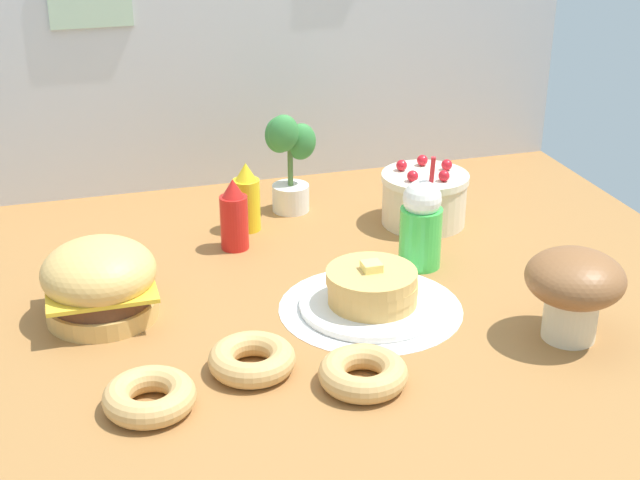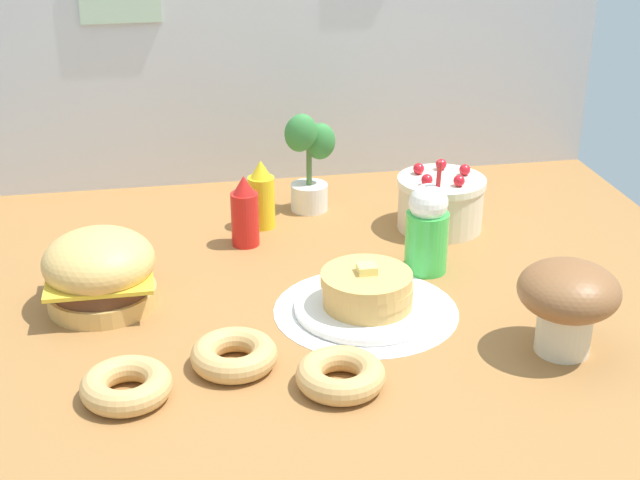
{
  "view_description": "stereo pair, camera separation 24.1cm",
  "coord_description": "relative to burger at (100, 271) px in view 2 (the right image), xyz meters",
  "views": [
    {
      "loc": [
        -0.58,
        -2.1,
        1.17
      ],
      "look_at": [
        0.06,
        0.06,
        0.15
      ],
      "focal_mm": 51.63,
      "sensor_mm": 36.0,
      "label": 1
    },
    {
      "loc": [
        -0.34,
        -2.16,
        1.17
      ],
      "look_at": [
        0.06,
        0.06,
        0.15
      ],
      "focal_mm": 51.63,
      "sensor_mm": 36.0,
      "label": 2
    }
  ],
  "objects": [
    {
      "name": "donut_pink_glaze",
      "position": [
        0.07,
        -0.45,
        -0.07
      ],
      "size": [
        0.21,
        0.21,
        0.06
      ],
      "color": "tan",
      "rests_on": "ground_plane"
    },
    {
      "name": "mustard_bottle",
      "position": [
        0.48,
        0.44,
        0.0
      ],
      "size": [
        0.08,
        0.08,
        0.22
      ],
      "color": "yellow",
      "rests_on": "ground_plane"
    },
    {
      "name": "pancake_stack",
      "position": [
        0.68,
        -0.16,
        -0.05
      ],
      "size": [
        0.38,
        0.38,
        0.13
      ],
      "color": "white",
      "rests_on": "doily_mat"
    },
    {
      "name": "ketchup_bottle",
      "position": [
        0.41,
        0.32,
        0.0
      ],
      "size": [
        0.08,
        0.08,
        0.22
      ],
      "color": "red",
      "rests_on": "ground_plane"
    },
    {
      "name": "burger",
      "position": [
        0.0,
        0.0,
        0.0
      ],
      "size": [
        0.29,
        0.29,
        0.21
      ],
      "color": "#DBA859",
      "rests_on": "ground_plane"
    },
    {
      "name": "donut_chocolate",
      "position": [
        0.32,
        -0.37,
        -0.07
      ],
      "size": [
        0.21,
        0.21,
        0.06
      ],
      "color": "tan",
      "rests_on": "ground_plane"
    },
    {
      "name": "doily_mat",
      "position": [
        0.68,
        -0.16,
        -0.1
      ],
      "size": [
        0.49,
        0.49,
        0.0
      ],
      "primitive_type": "cylinder",
      "color": "white",
      "rests_on": "ground_plane"
    },
    {
      "name": "layer_cake",
      "position": [
        1.03,
        0.34,
        -0.01
      ],
      "size": [
        0.28,
        0.28,
        0.2
      ],
      "color": "beige",
      "rests_on": "ground_plane"
    },
    {
      "name": "cream_soda_cup",
      "position": [
        0.9,
        0.05,
        0.03
      ],
      "size": [
        0.12,
        0.12,
        0.33
      ],
      "color": "green",
      "rests_on": "ground_plane"
    },
    {
      "name": "mushroom_stool",
      "position": [
        1.11,
        -0.44,
        0.04
      ],
      "size": [
        0.24,
        0.24,
        0.23
      ],
      "color": "beige",
      "rests_on": "ground_plane"
    },
    {
      "name": "potted_plant",
      "position": [
        0.65,
        0.56,
        0.08
      ],
      "size": [
        0.17,
        0.12,
        0.34
      ],
      "color": "white",
      "rests_on": "ground_plane"
    },
    {
      "name": "donut_vanilla",
      "position": [
        0.55,
        -0.49,
        -0.07
      ],
      "size": [
        0.21,
        0.21,
        0.06
      ],
      "color": "tan",
      "rests_on": "ground_plane"
    },
    {
      "name": "back_wall",
      "position": [
        0.53,
        0.88,
        0.44
      ],
      "size": [
        2.44,
        0.04,
        1.07
      ],
      "color": "silver",
      "rests_on": "ground_plane"
    },
    {
      "name": "ground_plane",
      "position": [
        0.53,
        -0.07,
        -0.11
      ],
      "size": [
        2.44,
        1.91,
        0.02
      ],
      "primitive_type": "cube",
      "color": "#9E6B38"
    }
  ]
}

